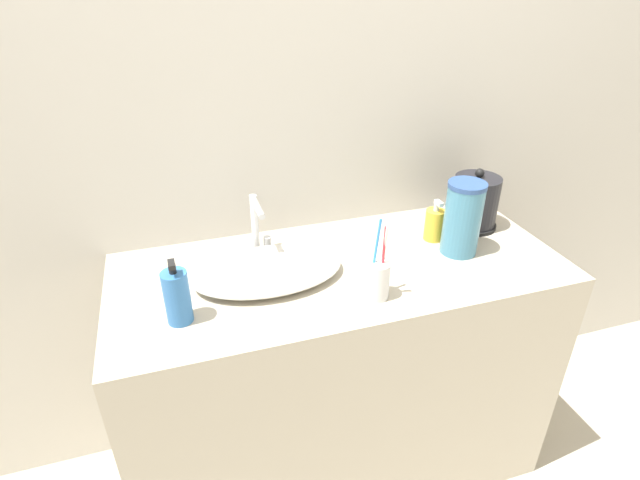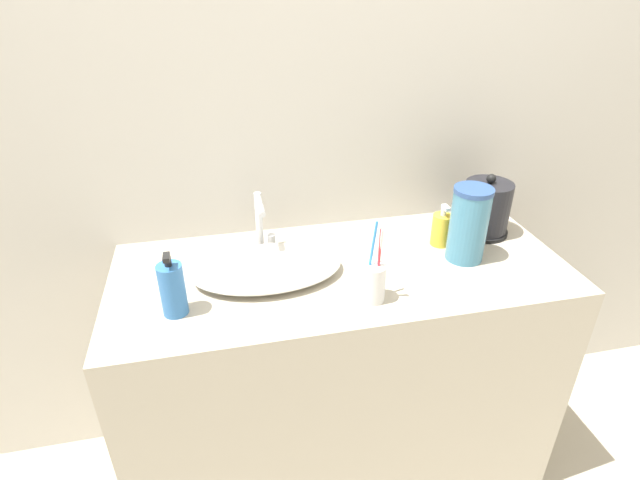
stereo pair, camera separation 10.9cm
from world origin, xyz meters
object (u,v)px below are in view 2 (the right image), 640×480
object	(u,v)px
faucet	(261,220)
shampoo_bottle	(441,229)
lotion_bottle	(172,289)
water_pitcher	(469,224)
toothbrush_cup	(373,281)
electric_kettle	(486,210)

from	to	relation	value
faucet	shampoo_bottle	world-z (taller)	faucet
lotion_bottle	water_pitcher	bearing A→B (deg)	6.10
lotion_bottle	shampoo_bottle	distance (m)	0.83
toothbrush_cup	water_pitcher	distance (m)	0.37
electric_kettle	water_pitcher	xyz separation A→B (m)	(-0.14, -0.14, 0.03)
faucet	toothbrush_cup	xyz separation A→B (m)	(0.25, -0.32, -0.05)
electric_kettle	water_pitcher	size ratio (longest dim) A/B	0.90
shampoo_bottle	lotion_bottle	bearing A→B (deg)	-167.10
water_pitcher	lotion_bottle	bearing A→B (deg)	-173.90
shampoo_bottle	water_pitcher	distance (m)	0.12
electric_kettle	water_pitcher	distance (m)	0.20
electric_kettle	water_pitcher	bearing A→B (deg)	-134.68
faucet	shampoo_bottle	size ratio (longest dim) A/B	1.34
shampoo_bottle	faucet	bearing A→B (deg)	171.19
faucet	lotion_bottle	bearing A→B (deg)	-133.29
toothbrush_cup	lotion_bottle	xyz separation A→B (m)	(-0.51, 0.05, 0.02)
water_pitcher	electric_kettle	bearing A→B (deg)	45.32
electric_kettle	lotion_bottle	bearing A→B (deg)	-166.90
electric_kettle	faucet	bearing A→B (deg)	176.60
toothbrush_cup	lotion_bottle	distance (m)	0.51
electric_kettle	toothbrush_cup	xyz separation A→B (m)	(-0.47, -0.28, -0.03)
electric_kettle	lotion_bottle	distance (m)	1.00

